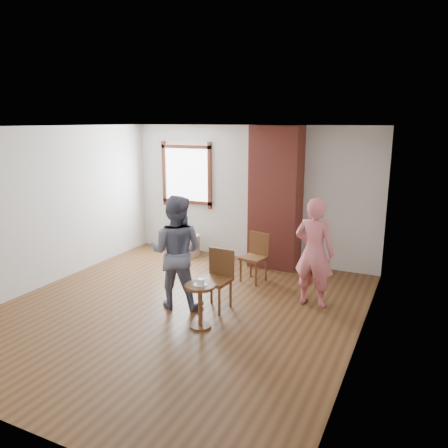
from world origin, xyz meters
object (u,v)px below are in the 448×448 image
Objects in this scene: dining_chair_left at (256,254)px; side_table at (200,299)px; man at (176,252)px; stoneware_crock at (192,245)px; dining_chair_right at (218,276)px; person_pink at (314,253)px.

dining_chair_left reaches higher than side_table.
man is (-0.65, -1.49, 0.37)m from dining_chair_left.
side_table reaches higher than stoneware_crock.
dining_chair_left is 1.67m from man.
dining_chair_right is at bearing -81.90° from dining_chair_left.
dining_chair_right reaches higher than dining_chair_left.
dining_chair_left is at bearing -126.71° from man.
man reaches higher than dining_chair_left.
side_table is at bearing 130.67° from man.
man reaches higher than dining_chair_right.
man reaches higher than person_pink.
person_pink is at bearing -16.22° from dining_chair_left.
dining_chair_left is 0.50× the size of man.
dining_chair_right is at bearing -173.57° from man.
man reaches higher than stoneware_crock.
person_pink reaches higher than dining_chair_left.
dining_chair_right is at bearing 96.57° from side_table.
man is at bearing -65.43° from stoneware_crock.
dining_chair_right is 0.69m from man.
side_table is 0.37× the size of person_pink.
person_pink is (1.80, 0.88, -0.02)m from man.
person_pink reaches higher than side_table.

